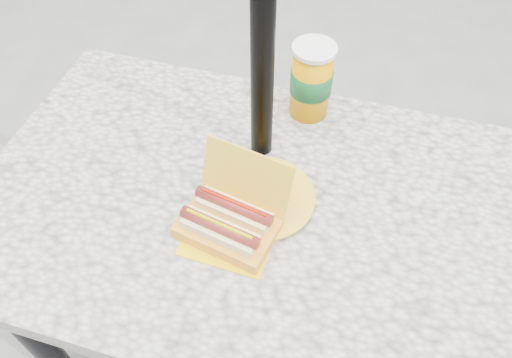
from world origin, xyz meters
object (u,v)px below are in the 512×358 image
(umbrella_pole, at_px, (263,21))
(soda_cup, at_px, (311,81))
(hotdog_box, at_px, (229,221))
(fries_plate, at_px, (260,199))

(umbrella_pole, relative_size, soda_cup, 11.14)
(umbrella_pole, height_order, soda_cup, umbrella_pole)
(umbrella_pole, xyz_separation_m, hotdog_box, (0.00, -0.25, -0.31))
(hotdog_box, bearing_deg, umbrella_pole, 101.34)
(fries_plate, bearing_deg, soda_cup, 82.94)
(umbrella_pole, bearing_deg, fries_plate, -75.54)
(umbrella_pole, distance_m, hotdog_box, 0.40)
(fries_plate, relative_size, soda_cup, 1.57)
(fries_plate, distance_m, soda_cup, 0.33)
(hotdog_box, distance_m, fries_plate, 0.10)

